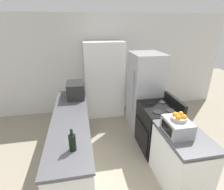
{
  "coord_description": "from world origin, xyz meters",
  "views": [
    {
      "loc": [
        -0.59,
        -1.27,
        2.38
      ],
      "look_at": [
        0.0,
        1.85,
        1.05
      ],
      "focal_mm": 28.0,
      "sensor_mm": 36.0,
      "label": 1
    }
  ],
  "objects_px": {
    "refrigerator": "(145,92)",
    "fruit_bowl": "(179,117)",
    "stove": "(157,127)",
    "toaster_oven": "(177,127)",
    "wine_bottle": "(72,142)",
    "microwave": "(76,90)",
    "pantry_cabinet": "(104,80)"
  },
  "relations": [
    {
      "from": "pantry_cabinet",
      "to": "microwave",
      "type": "xyz_separation_m",
      "value": [
        -0.72,
        -0.88,
        0.1
      ]
    },
    {
      "from": "microwave",
      "to": "wine_bottle",
      "type": "distance_m",
      "value": 1.67
    },
    {
      "from": "toaster_oven",
      "to": "pantry_cabinet",
      "type": "bearing_deg",
      "value": 105.33
    },
    {
      "from": "pantry_cabinet",
      "to": "toaster_oven",
      "type": "xyz_separation_m",
      "value": [
        0.68,
        -2.47,
        0.05
      ]
    },
    {
      "from": "wine_bottle",
      "to": "fruit_bowl",
      "type": "xyz_separation_m",
      "value": [
        1.45,
        0.09,
        0.14
      ]
    },
    {
      "from": "refrigerator",
      "to": "wine_bottle",
      "type": "height_order",
      "value": "refrigerator"
    },
    {
      "from": "refrigerator",
      "to": "wine_bottle",
      "type": "bearing_deg",
      "value": -132.44
    },
    {
      "from": "microwave",
      "to": "fruit_bowl",
      "type": "bearing_deg",
      "value": -48.11
    },
    {
      "from": "refrigerator",
      "to": "fruit_bowl",
      "type": "bearing_deg",
      "value": -94.53
    },
    {
      "from": "stove",
      "to": "refrigerator",
      "type": "distance_m",
      "value": 0.92
    },
    {
      "from": "pantry_cabinet",
      "to": "fruit_bowl",
      "type": "height_order",
      "value": "pantry_cabinet"
    },
    {
      "from": "microwave",
      "to": "refrigerator",
      "type": "bearing_deg",
      "value": 2.13
    },
    {
      "from": "stove",
      "to": "fruit_bowl",
      "type": "distance_m",
      "value": 1.09
    },
    {
      "from": "toaster_oven",
      "to": "fruit_bowl",
      "type": "distance_m",
      "value": 0.15
    },
    {
      "from": "pantry_cabinet",
      "to": "stove",
      "type": "bearing_deg",
      "value": -63.75
    },
    {
      "from": "stove",
      "to": "wine_bottle",
      "type": "xyz_separation_m",
      "value": [
        -1.57,
        -0.91,
        0.57
      ]
    },
    {
      "from": "stove",
      "to": "fruit_bowl",
      "type": "height_order",
      "value": "fruit_bowl"
    },
    {
      "from": "refrigerator",
      "to": "fruit_bowl",
      "type": "height_order",
      "value": "refrigerator"
    },
    {
      "from": "stove",
      "to": "toaster_oven",
      "type": "xyz_separation_m",
      "value": [
        -0.13,
        -0.82,
        0.56
      ]
    },
    {
      "from": "wine_bottle",
      "to": "fruit_bowl",
      "type": "distance_m",
      "value": 1.46
    },
    {
      "from": "wine_bottle",
      "to": "toaster_oven",
      "type": "relative_size",
      "value": 0.72
    },
    {
      "from": "toaster_oven",
      "to": "wine_bottle",
      "type": "bearing_deg",
      "value": -176.56
    },
    {
      "from": "refrigerator",
      "to": "fruit_bowl",
      "type": "xyz_separation_m",
      "value": [
        -0.13,
        -1.63,
        0.28
      ]
    },
    {
      "from": "wine_bottle",
      "to": "toaster_oven",
      "type": "bearing_deg",
      "value": 3.44
    },
    {
      "from": "refrigerator",
      "to": "toaster_oven",
      "type": "bearing_deg",
      "value": -95.02
    },
    {
      "from": "refrigerator",
      "to": "microwave",
      "type": "bearing_deg",
      "value": -177.87
    },
    {
      "from": "stove",
      "to": "toaster_oven",
      "type": "relative_size",
      "value": 2.63
    },
    {
      "from": "wine_bottle",
      "to": "refrigerator",
      "type": "bearing_deg",
      "value": 47.56
    },
    {
      "from": "toaster_oven",
      "to": "fruit_bowl",
      "type": "relative_size",
      "value": 1.93
    },
    {
      "from": "microwave",
      "to": "fruit_bowl",
      "type": "xyz_separation_m",
      "value": [
        1.41,
        -1.58,
        0.09
      ]
    },
    {
      "from": "fruit_bowl",
      "to": "stove",
      "type": "bearing_deg",
      "value": 81.63
    },
    {
      "from": "stove",
      "to": "refrigerator",
      "type": "height_order",
      "value": "refrigerator"
    }
  ]
}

